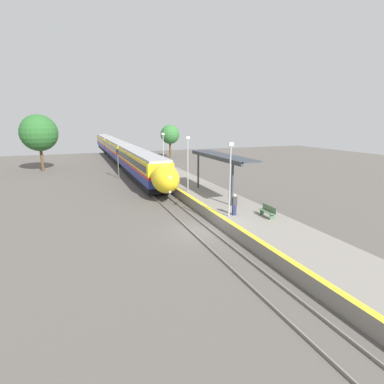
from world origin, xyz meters
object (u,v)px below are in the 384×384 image
at_px(train, 118,150).
at_px(platform_bench, 268,211).
at_px(lamppost_mid, 188,161).
at_px(lamppost_far, 163,152).
at_px(lamppost_near, 230,175).
at_px(railway_signal, 118,161).
at_px(person_waiting, 234,204).

height_order(train, platform_bench, train).
distance_m(lamppost_mid, lamppost_far, 8.80).
height_order(train, lamppost_near, lamppost_near).
bearing_deg(railway_signal, platform_bench, -72.84).
bearing_deg(platform_bench, lamppost_mid, 104.67).
height_order(platform_bench, lamppost_mid, lamppost_mid).
xyz_separation_m(platform_bench, person_waiting, (-2.11, 1.36, 0.38)).
distance_m(train, railway_signal, 18.27).
bearing_deg(lamppost_mid, lamppost_near, -90.00).
distance_m(train, lamppost_near, 41.47).
bearing_deg(lamppost_near, train, 93.27).
bearing_deg(train, lamppost_mid, -85.85).
distance_m(platform_bench, railway_signal, 25.71).
xyz_separation_m(person_waiting, railway_signal, (-5.47, 23.17, 0.78)).
relative_size(platform_bench, lamppost_mid, 0.30).
bearing_deg(lamppost_mid, train, 94.15).
bearing_deg(person_waiting, lamppost_far, 91.71).
relative_size(train, railway_signal, 16.85).
bearing_deg(lamppost_far, train, 95.68).
distance_m(platform_bench, lamppost_near, 3.97).
xyz_separation_m(train, platform_bench, (5.00, -42.62, -0.93)).
relative_size(lamppost_mid, lamppost_far, 1.00).
xyz_separation_m(platform_bench, lamppost_near, (-2.63, 1.26, 2.70)).
bearing_deg(train, person_waiting, -86.00).
xyz_separation_m(train, person_waiting, (2.89, -41.26, -0.55)).
bearing_deg(train, lamppost_far, -84.32).
height_order(railway_signal, lamppost_far, lamppost_far).
relative_size(train, lamppost_near, 12.37).
bearing_deg(railway_signal, person_waiting, -76.72).
height_order(railway_signal, lamppost_mid, lamppost_mid).
height_order(platform_bench, person_waiting, person_waiting).
bearing_deg(lamppost_far, person_waiting, -88.29).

